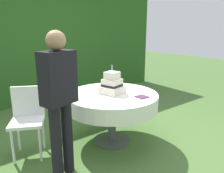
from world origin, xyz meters
TOP-DOWN VIEW (x-y plane):
  - ground_plane at (0.00, 0.00)m, footprint 20.00×20.00m
  - foliage_hedge at (0.00, 2.66)m, footprint 6.32×0.55m
  - cake_table at (0.00, 0.00)m, footprint 1.29×1.29m
  - wedding_cake at (0.01, 0.02)m, footprint 0.35×0.36m
  - serving_plate_near at (0.30, 0.43)m, footprint 0.11×0.11m
  - serving_plate_far at (0.44, 0.07)m, footprint 0.10×0.10m
  - serving_plate_left at (0.05, 0.40)m, footprint 0.12×0.12m
  - napkin_stack at (0.21, -0.38)m, footprint 0.15×0.15m
  - garden_chair at (-1.04, 0.42)m, footprint 0.54×0.54m
  - standing_person at (-0.91, -0.27)m, footprint 0.40×0.29m

SIDE VIEW (x-z plane):
  - ground_plane at x=0.00m, z-range 0.00..0.00m
  - garden_chair at x=-1.04m, z-range 0.10..0.99m
  - cake_table at x=0.00m, z-range 0.26..0.98m
  - napkin_stack at x=0.21m, z-range 0.73..0.74m
  - serving_plate_near at x=0.30m, z-range 0.73..0.74m
  - serving_plate_far at x=0.44m, z-range 0.73..0.74m
  - serving_plate_left at x=0.05m, z-range 0.73..0.74m
  - wedding_cake at x=0.01m, z-range 0.65..1.05m
  - standing_person at x=-0.91m, z-range 0.13..1.73m
  - foliage_hedge at x=0.00m, z-range 0.00..2.81m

